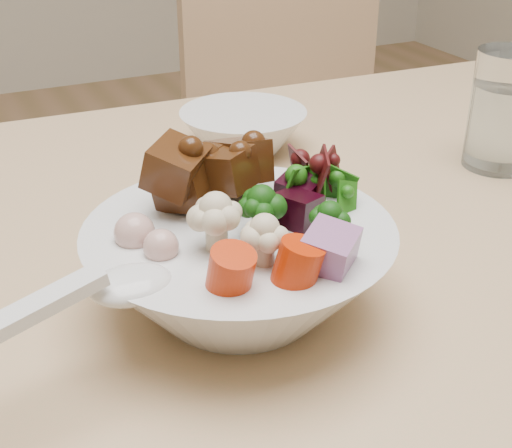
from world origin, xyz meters
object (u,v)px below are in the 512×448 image
chair_far (306,145)px  water_glass (504,115)px  food_bowl (241,260)px  side_bowl (243,131)px

chair_far → water_glass: bearing=-96.7°
food_bowl → water_glass: water_glass is taller
chair_far → side_bowl: 0.62m
chair_far → food_bowl: bearing=-120.9°
chair_far → food_bowl: chair_far is taller
food_bowl → side_bowl: bearing=65.0°
chair_far → side_bowl: (-0.35, -0.45, 0.24)m
side_bowl → water_glass: bearing=-34.1°
water_glass → side_bowl: size_ratio=0.88×
food_bowl → water_glass: bearing=18.7°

